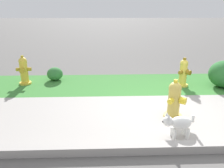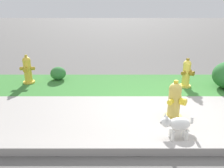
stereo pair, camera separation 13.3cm
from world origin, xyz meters
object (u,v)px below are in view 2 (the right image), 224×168
(fire_hydrant_by_grass_verge, at_px, (174,101))
(fire_hydrant_near_corner, at_px, (185,73))
(small_white_dog, at_px, (176,124))
(fire_hydrant_mid_block, at_px, (26,70))
(shrub_bush_far_verge, at_px, (57,73))

(fire_hydrant_by_grass_verge, bearing_deg, fire_hydrant_near_corner, -164.09)
(fire_hydrant_near_corner, relative_size, small_white_dog, 1.51)
(fire_hydrant_by_grass_verge, relative_size, small_white_dog, 1.47)
(fire_hydrant_mid_block, relative_size, shrub_bush_far_verge, 1.78)
(fire_hydrant_mid_block, height_order, fire_hydrant_near_corner, fire_hydrant_mid_block)
(fire_hydrant_mid_block, height_order, fire_hydrant_by_grass_verge, fire_hydrant_mid_block)
(shrub_bush_far_verge, bearing_deg, fire_hydrant_mid_block, -156.23)
(fire_hydrant_near_corner, distance_m, shrub_bush_far_verge, 3.36)
(fire_hydrant_by_grass_verge, distance_m, shrub_bush_far_verge, 3.43)
(shrub_bush_far_verge, bearing_deg, fire_hydrant_by_grass_verge, -42.03)
(small_white_dog, bearing_deg, fire_hydrant_by_grass_verge, -105.19)
(fire_hydrant_near_corner, bearing_deg, small_white_dog, 27.35)
(shrub_bush_far_verge, bearing_deg, small_white_dog, -50.88)
(fire_hydrant_by_grass_verge, relative_size, shrub_bush_far_verge, 1.67)
(fire_hydrant_near_corner, bearing_deg, shrub_bush_far_verge, -52.31)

